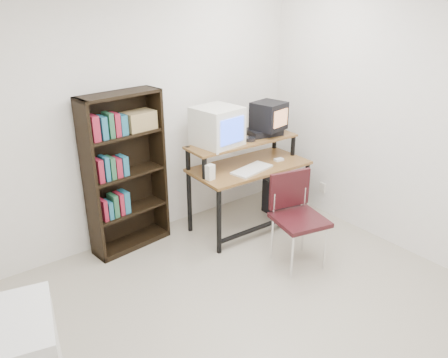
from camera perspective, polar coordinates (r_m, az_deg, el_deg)
floor at (r=3.61m, az=5.10°, el=-19.58°), size 4.00×4.00×0.01m
back_wall at (r=4.48m, az=-11.90°, el=7.83°), size 4.00×0.01×2.60m
right_wall at (r=4.45m, az=25.28°, el=6.01°), size 0.01×4.00×2.60m
computer_desk at (r=4.75m, az=3.18°, el=1.48°), size 1.30×0.68×0.98m
crt_monitor at (r=4.54m, az=-0.88°, el=6.85°), size 0.48×0.49×0.41m
vcr at (r=4.93m, az=5.24°, el=6.09°), size 0.40×0.33×0.08m
crt_tv at (r=4.88m, az=5.89°, el=8.21°), size 0.37×0.37×0.30m
cd_spindle at (r=4.71m, az=3.42°, el=5.16°), size 0.14×0.14×0.05m
keyboard at (r=4.57m, az=3.67°, el=1.15°), size 0.50×0.30×0.03m
mousepad at (r=4.88m, az=7.44°, el=2.25°), size 0.22×0.19×0.01m
mouse at (r=4.88m, az=7.17°, el=2.48°), size 0.11×0.07×0.03m
desk_speaker at (r=4.32m, az=-1.86°, el=0.82°), size 0.09×0.08×0.17m
pc_tower at (r=5.19m, az=7.45°, el=-2.63°), size 0.21×0.45×0.42m
school_chair at (r=4.19m, az=9.36°, el=-3.95°), size 0.54×0.54×0.90m
bookshelf at (r=4.42m, az=-12.90°, el=1.10°), size 0.83×0.36×1.60m
wall_outlet at (r=5.36m, az=12.73°, el=-1.11°), size 0.02×0.08×0.12m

